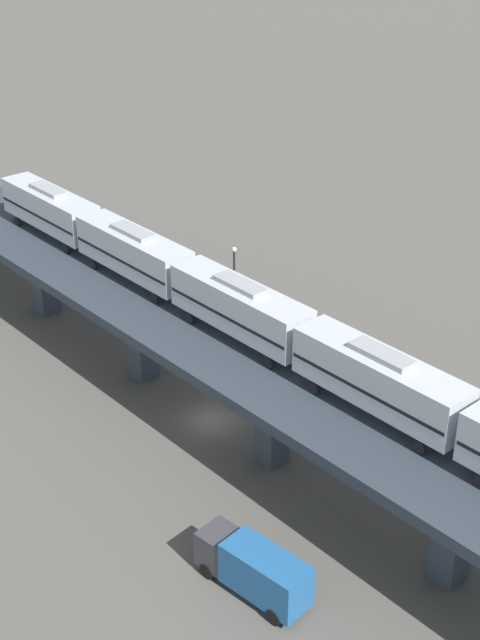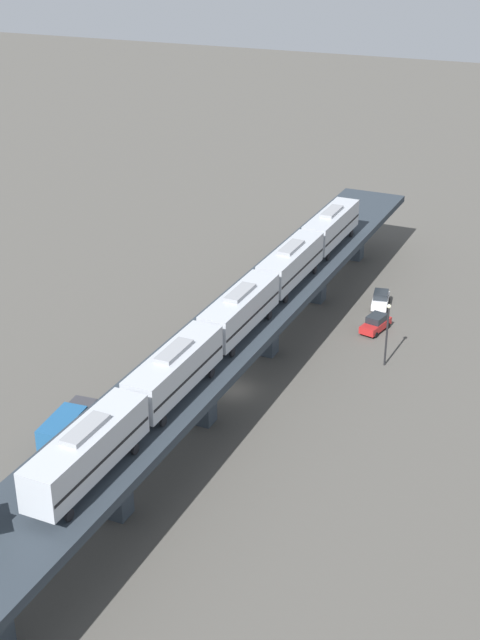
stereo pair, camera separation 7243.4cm
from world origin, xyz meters
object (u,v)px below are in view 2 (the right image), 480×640
Objects in this scene: street_lamp at (387,330)px; subway_train at (240,310)px; street_car_red at (376,323)px; delivery_truck at (68,428)px; street_car_white at (381,299)px.

subway_train is at bearing 48.01° from street_lamp.
street_lamp is at bearing -131.99° from subway_train.
street_car_red is 37.92m from delivery_truck.
street_lamp is at bearing -131.53° from delivery_truck.
street_car_red is (-8.22, -19.81, -8.74)m from subway_train.
street_lamp is (-11.13, -12.36, -5.58)m from subway_train.
street_car_red is 0.68× the size of street_lamp.
street_car_red is 8.60m from street_lamp.
street_car_white is (-7.09, -26.37, -8.74)m from subway_train.
street_car_white is at bearing -114.97° from delivery_truck.
street_lamp reaches higher than delivery_truck.
subway_train is 23.16m from street_car_red.
delivery_truck is 1.06× the size of street_lamp.
street_car_white is at bearing -80.27° from street_car_red.
subway_train is at bearing -131.07° from delivery_truck.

